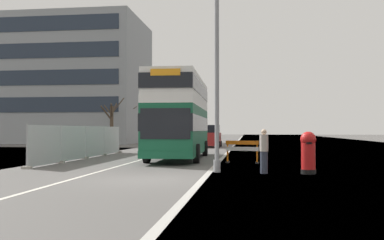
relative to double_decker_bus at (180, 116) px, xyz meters
name	(u,v)px	position (x,y,z in m)	size (l,w,h in m)	color
ground	(165,181)	(1.17, -10.59, -2.56)	(140.00, 280.00, 0.10)	#565451
double_decker_bus	(180,116)	(0.00, 0.00, 0.00)	(3.09, 10.74, 4.72)	#145638
lamppost_foreground	(217,68)	(2.75, -7.74, 1.69)	(0.29, 0.70, 8.89)	gray
red_pillar_postbox	(308,151)	(6.32, -7.98, -1.61)	(0.60, 0.60, 1.65)	black
roadworks_barrier	(242,149)	(3.70, -2.84, -1.78)	(1.74, 0.77, 1.15)	orange
construction_site_fence	(85,143)	(-5.59, -0.58, -1.57)	(0.44, 13.80, 1.98)	#A8AAAD
car_oncoming_near	(211,137)	(0.36, 17.56, -1.49)	(1.95, 4.03, 2.17)	maroon
car_receding_mid	(184,136)	(-3.32, 24.19, -1.49)	(1.92, 4.48, 2.21)	maroon
bare_tree_far_verge_near	(124,125)	(-11.07, 26.33, -0.22)	(3.33, 2.20, 4.61)	#4C3D2D
bare_tree_far_verge_mid	(111,122)	(-10.99, 21.14, 0.07)	(2.47, 2.51, 5.23)	#4C3D2D
pedestrian_at_kerb	(264,151)	(4.62, -8.07, -1.64)	(0.34, 0.34, 1.74)	#2D3342
backdrop_office_block	(28,83)	(-25.60, 30.03, 5.55)	(31.36, 13.43, 16.12)	gray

